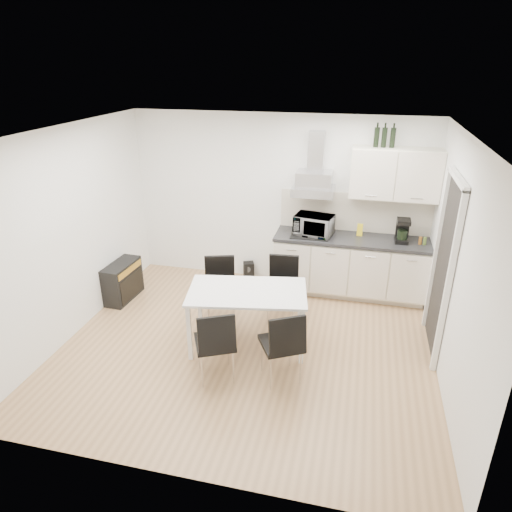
{
  "coord_description": "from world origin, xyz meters",
  "views": [
    {
      "loc": [
        1.21,
        -4.61,
        3.31
      ],
      "look_at": [
        0.05,
        0.32,
        1.1
      ],
      "focal_mm": 32.0,
      "sensor_mm": 36.0,
      "label": 1
    }
  ],
  "objects_px": {
    "chair_far_right": "(282,290)",
    "chair_near_left": "(215,343)",
    "kitchenette": "(354,243)",
    "floor_speaker": "(249,270)",
    "chair_far_left": "(220,291)",
    "guitar_amp": "(123,281)",
    "chair_near_right": "(281,344)",
    "dining_table": "(247,297)"
  },
  "relations": [
    {
      "from": "dining_table",
      "to": "chair_far_left",
      "type": "xyz_separation_m",
      "value": [
        -0.5,
        0.48,
        -0.23
      ]
    },
    {
      "from": "chair_far_left",
      "to": "chair_near_left",
      "type": "bearing_deg",
      "value": 86.51
    },
    {
      "from": "floor_speaker",
      "to": "chair_near_left",
      "type": "bearing_deg",
      "value": -107.1
    },
    {
      "from": "kitchenette",
      "to": "chair_near_right",
      "type": "bearing_deg",
      "value": -106.66
    },
    {
      "from": "chair_far_right",
      "to": "chair_near_right",
      "type": "height_order",
      "value": "same"
    },
    {
      "from": "dining_table",
      "to": "chair_far_right",
      "type": "distance_m",
      "value": 0.79
    },
    {
      "from": "chair_near_right",
      "to": "guitar_amp",
      "type": "relative_size",
      "value": 1.27
    },
    {
      "from": "chair_near_right",
      "to": "floor_speaker",
      "type": "relative_size",
      "value": 3.31
    },
    {
      "from": "dining_table",
      "to": "floor_speaker",
      "type": "relative_size",
      "value": 5.74
    },
    {
      "from": "chair_far_left",
      "to": "floor_speaker",
      "type": "bearing_deg",
      "value": -110.03
    },
    {
      "from": "kitchenette",
      "to": "chair_near_left",
      "type": "height_order",
      "value": "kitchenette"
    },
    {
      "from": "kitchenette",
      "to": "chair_near_left",
      "type": "bearing_deg",
      "value": -120.19
    },
    {
      "from": "floor_speaker",
      "to": "chair_far_right",
      "type": "bearing_deg",
      "value": -79.51
    },
    {
      "from": "chair_far_left",
      "to": "guitar_amp",
      "type": "bearing_deg",
      "value": -26.92
    },
    {
      "from": "dining_table",
      "to": "guitar_amp",
      "type": "height_order",
      "value": "dining_table"
    },
    {
      "from": "chair_near_left",
      "to": "floor_speaker",
      "type": "distance_m",
      "value": 2.56
    },
    {
      "from": "dining_table",
      "to": "chair_near_right",
      "type": "relative_size",
      "value": 1.74
    },
    {
      "from": "kitchenette",
      "to": "floor_speaker",
      "type": "height_order",
      "value": "kitchenette"
    },
    {
      "from": "floor_speaker",
      "to": "dining_table",
      "type": "bearing_deg",
      "value": -99.18
    },
    {
      "from": "chair_near_right",
      "to": "floor_speaker",
      "type": "xyz_separation_m",
      "value": [
        -0.97,
        2.39,
        -0.31
      ]
    },
    {
      "from": "guitar_amp",
      "to": "floor_speaker",
      "type": "distance_m",
      "value": 1.99
    },
    {
      "from": "floor_speaker",
      "to": "chair_near_right",
      "type": "bearing_deg",
      "value": -90.83
    },
    {
      "from": "kitchenette",
      "to": "chair_near_left",
      "type": "xyz_separation_m",
      "value": [
        -1.38,
        -2.37,
        -0.39
      ]
    },
    {
      "from": "chair_far_left",
      "to": "chair_near_left",
      "type": "xyz_separation_m",
      "value": [
        0.3,
        -1.17,
        0.0
      ]
    },
    {
      "from": "kitchenette",
      "to": "chair_far_right",
      "type": "xyz_separation_m",
      "value": [
        -0.88,
        -0.97,
        -0.39
      ]
    },
    {
      "from": "dining_table",
      "to": "chair_near_right",
      "type": "bearing_deg",
      "value": -56.73
    },
    {
      "from": "dining_table",
      "to": "floor_speaker",
      "type": "distance_m",
      "value": 1.96
    },
    {
      "from": "chair_far_right",
      "to": "guitar_amp",
      "type": "bearing_deg",
      "value": -4.86
    },
    {
      "from": "kitchenette",
      "to": "guitar_amp",
      "type": "distance_m",
      "value": 3.45
    },
    {
      "from": "floor_speaker",
      "to": "chair_far_left",
      "type": "bearing_deg",
      "value": -114.89
    },
    {
      "from": "kitchenette",
      "to": "chair_far_right",
      "type": "bearing_deg",
      "value": -132.18
    },
    {
      "from": "chair_far_right",
      "to": "chair_near_left",
      "type": "height_order",
      "value": "same"
    },
    {
      "from": "kitchenette",
      "to": "floor_speaker",
      "type": "xyz_separation_m",
      "value": [
        -1.63,
        0.17,
        -0.7
      ]
    },
    {
      "from": "chair_near_right",
      "to": "chair_far_left",
      "type": "bearing_deg",
      "value": 105.87
    },
    {
      "from": "kitchenette",
      "to": "dining_table",
      "type": "distance_m",
      "value": 2.05
    },
    {
      "from": "chair_far_left",
      "to": "floor_speaker",
      "type": "relative_size",
      "value": 3.31
    },
    {
      "from": "kitchenette",
      "to": "dining_table",
      "type": "xyz_separation_m",
      "value": [
        -1.19,
        -1.67,
        -0.16
      ]
    },
    {
      "from": "chair_far_left",
      "to": "guitar_amp",
      "type": "xyz_separation_m",
      "value": [
        -1.59,
        0.25,
        -0.16
      ]
    },
    {
      "from": "chair_near_right",
      "to": "guitar_amp",
      "type": "bearing_deg",
      "value": 125.15
    },
    {
      "from": "chair_far_right",
      "to": "floor_speaker",
      "type": "height_order",
      "value": "chair_far_right"
    },
    {
      "from": "chair_far_right",
      "to": "guitar_amp",
      "type": "height_order",
      "value": "chair_far_right"
    },
    {
      "from": "chair_far_right",
      "to": "guitar_amp",
      "type": "distance_m",
      "value": 2.4
    }
  ]
}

